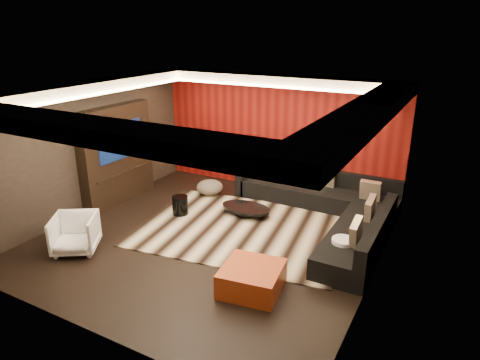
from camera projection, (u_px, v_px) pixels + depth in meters
The scene contains 26 objects.
floor at pixel (211, 239), 8.18m from camera, with size 6.00×6.00×0.02m, color black.
ceiling at pixel (207, 90), 7.22m from camera, with size 6.00×6.00×0.02m, color silver.
wall_back at pixel (277, 134), 10.18m from camera, with size 6.00×0.02×2.80m, color black.
wall_left at pixel (89, 147), 9.05m from camera, with size 0.02×6.00×2.80m, color black.
wall_right at pixel (381, 200), 6.35m from camera, with size 0.02×6.00×2.80m, color black.
red_feature_wall at pixel (277, 134), 10.15m from camera, with size 5.98×0.05×2.78m, color #6B0C0A.
soffit_back at pixel (273, 80), 9.48m from camera, with size 6.00×0.60×0.22m, color silver.
soffit_front at pixel (84, 130), 5.03m from camera, with size 6.00×0.60×0.22m, color silver.
soffit_left at pixel (93, 87), 8.47m from camera, with size 0.60×4.80×0.22m, color silver.
soffit_right at pixel (369, 112), 6.05m from camera, with size 0.60×4.80×0.22m, color silver.
cove_back at pixel (267, 86), 9.23m from camera, with size 4.80×0.08×0.04m, color #FFD899.
cove_front at pixel (106, 131), 5.34m from camera, with size 4.80×0.08×0.04m, color #FFD899.
cove_left at pixel (106, 93), 8.35m from camera, with size 0.08×4.80×0.04m, color #FFD899.
cove_right at pixel (344, 116), 6.23m from camera, with size 0.08×4.80×0.04m, color #FFD899.
tv_surround at pixel (117, 155), 9.58m from camera, with size 0.30×2.00×2.20m, color black.
tv_screen at pixel (121, 141), 9.38m from camera, with size 0.04×1.30×0.80m, color black.
tv_shelf at pixel (124, 173), 9.64m from camera, with size 0.04×1.60×0.04m, color black.
rug at pixel (243, 229), 8.53m from camera, with size 4.00×3.00×0.02m, color beige.
coffee_table at pixel (246, 211), 9.12m from camera, with size 1.10×1.10×0.19m, color black.
drum_stool at pixel (180, 205), 9.12m from camera, with size 0.34×0.34×0.40m, color black.
striped_pouf at pixel (210, 187), 10.21m from camera, with size 0.62×0.62×0.34m, color #BCAB92.
white_side_table at pixel (342, 251), 7.23m from camera, with size 0.38×0.38×0.47m, color white.
orange_ottoman at pixel (252, 278), 6.54m from camera, with size 0.89×0.89×0.39m, color #A03214.
armchair at pixel (75, 234), 7.62m from camera, with size 0.73×0.76×0.69m, color white.
sectional_sofa at pixel (330, 209), 8.85m from camera, with size 3.65×3.50×0.75m.
throw_pillows at pixel (333, 192), 8.76m from camera, with size 3.08×2.75×0.50m.
Camera 1 is at (3.97, -6.15, 3.86)m, focal length 32.00 mm.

